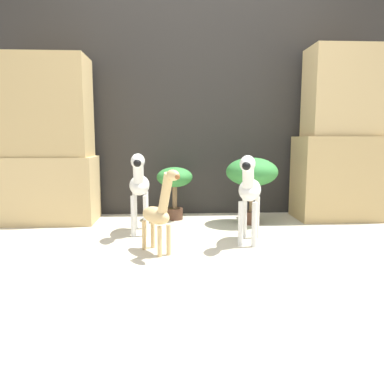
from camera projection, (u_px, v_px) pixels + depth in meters
ground_plane at (209, 255)px, 2.42m from camera, size 14.00×14.00×0.00m
wall_back at (196, 101)px, 3.63m from camera, size 6.40×0.08×2.20m
rock_pillar_left at (48, 145)px, 3.28m from camera, size 0.80×0.46×1.44m
rock_pillar_right at (342, 143)px, 3.42m from camera, size 0.80×0.46×1.55m
zebra_right at (249, 189)px, 2.62m from camera, size 0.26×0.49×0.64m
zebra_left at (139, 184)px, 2.89m from camera, size 0.17×0.49×0.64m
giraffe_figurine at (159, 211)px, 2.40m from camera, size 0.29×0.38×0.56m
potted_palm_front at (252, 174)px, 3.24m from camera, size 0.45×0.45×0.58m
potted_palm_back at (175, 181)px, 3.42m from camera, size 0.33×0.33×0.48m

